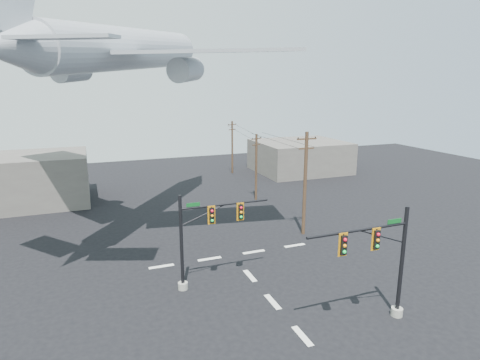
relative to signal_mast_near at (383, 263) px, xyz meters
name	(u,v)px	position (x,y,z in m)	size (l,w,h in m)	color
ground	(302,336)	(-5.13, 0.29, -3.85)	(120.00, 120.00, 0.00)	black
lane_markings	(264,292)	(-5.13, 5.62, -3.84)	(14.00, 21.20, 0.01)	white
signal_mast_near	(383,263)	(0.00, 0.00, 0.00)	(7.07, 0.79, 7.16)	gray
signal_mast_far	(201,237)	(-8.92, 8.09, -0.13)	(6.80, 0.76, 6.91)	gray
utility_pole_a	(305,182)	(3.05, 14.62, 1.34)	(1.99, 0.33, 9.92)	#4D3221
utility_pole_b	(256,166)	(3.36, 27.06, 0.49)	(1.58, 0.78, 8.30)	#4D3221
utility_pole_c	(232,146)	(5.91, 42.88, 0.58)	(1.65, 0.74, 8.47)	#4D3221
power_lines	(256,134)	(4.01, 28.79, 4.21)	(4.54, 28.27, 0.71)	black
airliner	(128,50)	(-11.84, 20.75, 13.25)	(26.72, 29.55, 8.74)	#A3A8AE
building_left	(7,181)	(-25.13, 35.29, -0.85)	(18.00, 10.00, 6.00)	#645F58
building_right	(300,156)	(16.87, 40.29, -1.35)	(14.00, 12.00, 5.00)	#645F58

